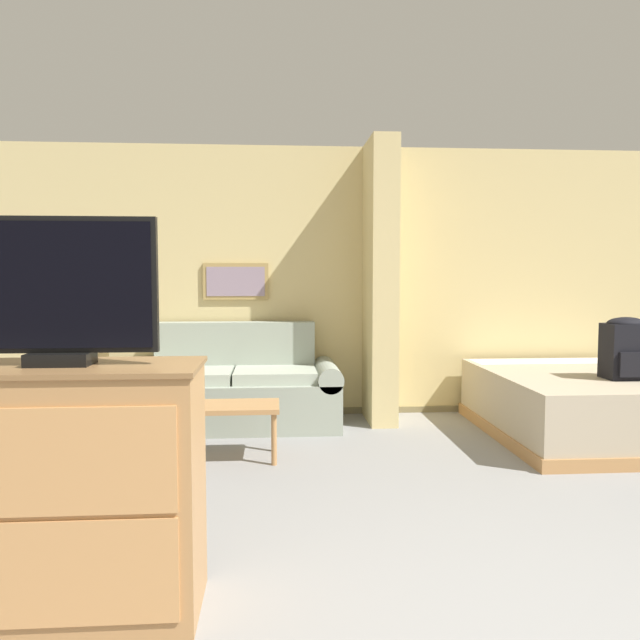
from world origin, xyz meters
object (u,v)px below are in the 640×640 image
(tv, at_px, (59,292))
(backpack, at_px, (626,347))
(coffee_table, at_px, (232,412))
(couch, at_px, (234,390))
(bed, at_px, (581,404))
(tv_dresser, at_px, (64,491))
(table_lamp, at_px, (101,333))

(tv, xyz_separation_m, backpack, (3.62, 2.22, -0.50))
(coffee_table, xyz_separation_m, backpack, (3.09, 0.13, 0.44))
(couch, xyz_separation_m, bed, (2.97, -0.59, -0.05))
(tv, height_order, backpack, tv)
(couch, bearing_deg, tv, -98.54)
(tv, distance_m, bed, 4.40)
(bed, bearing_deg, tv, -143.43)
(tv, bearing_deg, coffee_table, 75.95)
(couch, height_order, coffee_table, couch)
(tv_dresser, xyz_separation_m, backpack, (3.62, 2.22, 0.29))
(table_lamp, xyz_separation_m, tv_dresser, (0.68, -3.06, -0.35))
(bed, relative_size, backpack, 3.94)
(coffee_table, distance_m, bed, 2.95)
(table_lamp, relative_size, bed, 0.20)
(tv_dresser, bearing_deg, tv, 90.00)
(tv_dresser, bearing_deg, table_lamp, 102.51)
(tv, bearing_deg, backpack, 31.53)
(tv_dresser, height_order, backpack, backpack)
(couch, relative_size, coffee_table, 2.74)
(table_lamp, bearing_deg, couch, 3.86)
(table_lamp, xyz_separation_m, bed, (4.12, -0.51, -0.58))
(couch, height_order, tv, tv)
(tv, bearing_deg, couch, 81.46)
(couch, relative_size, backpack, 3.88)
(couch, distance_m, coffee_table, 1.05)
(tv, bearing_deg, tv_dresser, -90.00)
(couch, distance_m, tv_dresser, 3.18)
(table_lamp, relative_size, tv_dresser, 0.35)
(table_lamp, bearing_deg, coffee_table, -38.85)
(tv, relative_size, backpack, 1.54)
(tv_dresser, bearing_deg, coffee_table, 75.96)
(couch, xyz_separation_m, tv_dresser, (-0.47, -3.14, 0.18))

